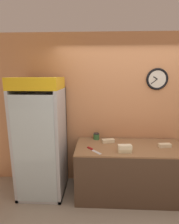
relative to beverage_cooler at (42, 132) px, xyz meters
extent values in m
cube|color=tan|center=(1.47, 0.36, 0.27)|extent=(5.20, 0.06, 2.70)
torus|color=black|center=(1.94, 0.31, 0.86)|extent=(0.37, 0.04, 0.37)
cylinder|color=silver|center=(1.94, 0.31, 0.86)|extent=(0.30, 0.01, 0.30)
cube|color=black|center=(1.90, 0.30, 0.88)|extent=(0.07, 0.01, 0.05)
cube|color=black|center=(1.89, 0.30, 0.82)|extent=(0.11, 0.01, 0.09)
cube|color=#4C3828|center=(1.47, -0.07, -0.65)|extent=(1.76, 0.74, 0.85)
cube|color=#8E6642|center=(1.47, -0.07, -0.22)|extent=(1.76, 0.74, 0.02)
cube|color=#B2B7BC|center=(0.00, 0.29, -0.18)|extent=(0.74, 0.04, 1.79)
cube|color=#B2B7BC|center=(-0.34, -0.04, -0.18)|extent=(0.05, 0.70, 1.79)
cube|color=#B2B7BC|center=(0.34, -0.04, -0.18)|extent=(0.05, 0.70, 1.79)
cube|color=#B2B7BC|center=(0.00, -0.04, -1.05)|extent=(0.74, 0.70, 0.05)
cube|color=white|center=(0.00, 0.26, -0.18)|extent=(0.64, 0.02, 1.69)
cube|color=silver|center=(0.00, -0.40, -0.18)|extent=(0.64, 0.01, 1.69)
cube|color=gold|center=(0.00, -0.08, 0.81)|extent=(0.74, 0.63, 0.18)
cube|color=silver|center=(0.00, -0.06, -0.65)|extent=(0.62, 0.58, 0.01)
cube|color=silver|center=(0.00, -0.06, -0.33)|extent=(0.62, 0.58, 0.01)
cube|color=silver|center=(0.00, -0.06, -0.01)|extent=(0.62, 0.58, 0.01)
cube|color=silver|center=(0.00, -0.06, 0.31)|extent=(0.62, 0.58, 0.01)
cylinder|color=#72337F|center=(0.24, -0.31, 0.38)|extent=(0.07, 0.07, 0.11)
cylinder|color=#72337F|center=(0.24, -0.31, 0.46)|extent=(0.03, 0.03, 0.05)
cylinder|color=#5B2D19|center=(0.18, -0.30, -0.59)|extent=(0.07, 0.07, 0.12)
cylinder|color=#5B2D19|center=(0.18, -0.30, -0.50)|extent=(0.03, 0.03, 0.05)
cylinder|color=gold|center=(0.17, -0.31, -0.24)|extent=(0.07, 0.07, 0.18)
cylinder|color=gold|center=(0.17, -0.31, -0.11)|extent=(0.03, 0.03, 0.08)
cylinder|color=#72337F|center=(-0.18, -0.30, -0.24)|extent=(0.08, 0.08, 0.17)
cylinder|color=#72337F|center=(-0.18, -0.30, -0.11)|extent=(0.03, 0.03, 0.07)
cylinder|color=#2D6B38|center=(-0.10, -0.30, 0.07)|extent=(0.08, 0.08, 0.15)
cylinder|color=#2D6B38|center=(-0.10, -0.30, 0.18)|extent=(0.03, 0.03, 0.06)
cylinder|color=#B2BCCC|center=(0.25, -0.31, 0.06)|extent=(0.06, 0.06, 0.13)
cylinder|color=#B2BCCC|center=(0.25, -0.31, 0.15)|extent=(0.02, 0.02, 0.05)
cylinder|color=gold|center=(-0.17, -0.30, 0.39)|extent=(0.08, 0.08, 0.13)
cylinder|color=gold|center=(-0.17, -0.30, 0.48)|extent=(0.03, 0.03, 0.06)
cylinder|color=navy|center=(0.09, -0.31, -0.25)|extent=(0.07, 0.07, 0.15)
cylinder|color=navy|center=(0.09, -0.31, -0.15)|extent=(0.03, 0.03, 0.06)
cylinder|color=#B2BCCC|center=(-0.01, -0.31, 0.40)|extent=(0.06, 0.06, 0.16)
cylinder|color=#B2BCCC|center=(-0.01, -0.31, 0.51)|extent=(0.03, 0.03, 0.07)
cylinder|color=#5B2D19|center=(-0.20, -0.31, -0.58)|extent=(0.07, 0.07, 0.14)
cylinder|color=#5B2D19|center=(-0.20, -0.31, -0.48)|extent=(0.03, 0.03, 0.06)
cube|color=beige|center=(1.34, -0.29, -0.18)|extent=(0.21, 0.10, 0.06)
cube|color=beige|center=(1.34, -0.29, -0.12)|extent=(0.21, 0.11, 0.06)
cube|color=beige|center=(2.02, -0.06, -0.18)|extent=(0.20, 0.11, 0.06)
cube|color=beige|center=(1.12, 0.09, -0.18)|extent=(0.22, 0.13, 0.05)
cube|color=silver|center=(0.92, -0.31, -0.20)|extent=(0.16, 0.17, 0.00)
cube|color=maroon|center=(0.82, -0.20, -0.19)|extent=(0.10, 0.10, 0.02)
cylinder|color=#336B38|center=(0.92, 0.23, -0.16)|extent=(0.11, 0.11, 0.10)
cylinder|color=#262628|center=(0.92, 0.23, -0.10)|extent=(0.10, 0.10, 0.01)
camera|label=1|loc=(0.93, -2.74, 0.95)|focal=28.00mm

